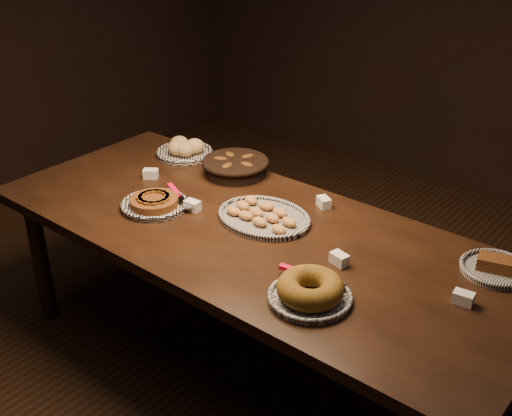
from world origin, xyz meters
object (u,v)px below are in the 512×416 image
Objects in this scene: madeleine_platter at (263,216)px; bundt_cake_plate at (310,291)px; buffet_table at (253,244)px; apple_tart_plate at (155,203)px.

madeleine_platter is 1.24× the size of bundt_cake_plate.
madeleine_platter is (-0.02, 0.09, 0.09)m from buffet_table.
buffet_table is at bearing -4.74° from apple_tart_plate.
buffet_table is at bearing 163.98° from bundt_cake_plate.
buffet_table is 5.68× the size of madeleine_platter.
apple_tart_plate is (-0.46, -0.13, 0.10)m from buffet_table.
bundt_cake_plate is (0.49, -0.35, 0.02)m from madeleine_platter.
apple_tart_plate is 0.77× the size of madeleine_platter.
apple_tart_plate is at bearing -163.59° from madeleine_platter.
buffet_table is 0.13m from madeleine_platter.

